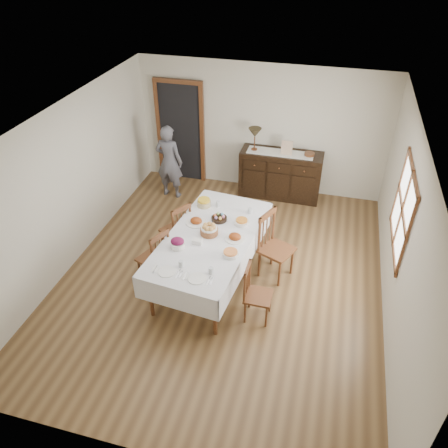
% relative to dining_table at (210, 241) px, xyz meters
% --- Properties ---
extents(ground, '(6.00, 6.00, 0.00)m').
position_rel_dining_table_xyz_m(ground, '(0.16, 0.11, -0.75)').
color(ground, brown).
extents(room_shell, '(5.02, 6.02, 2.65)m').
position_rel_dining_table_xyz_m(room_shell, '(0.01, 0.53, 0.89)').
color(room_shell, white).
rests_on(room_shell, ground).
extents(dining_table, '(1.51, 2.58, 0.84)m').
position_rel_dining_table_xyz_m(dining_table, '(0.00, 0.00, 0.00)').
color(dining_table, silver).
rests_on(dining_table, ground).
extents(chair_left_near, '(0.54, 0.54, 0.99)m').
position_rel_dining_table_xyz_m(chair_left_near, '(-0.80, -0.29, -0.25)').
color(chair_left_near, brown).
rests_on(chair_left_near, ground).
extents(chair_left_far, '(0.57, 0.57, 1.00)m').
position_rel_dining_table_xyz_m(chair_left_far, '(-0.72, 0.48, -0.24)').
color(chair_left_far, brown).
rests_on(chair_left_far, ground).
extents(chair_right_near, '(0.38, 0.38, 0.91)m').
position_rel_dining_table_xyz_m(chair_right_near, '(0.83, -0.63, -0.29)').
color(chair_right_near, brown).
rests_on(chair_right_near, ground).
extents(chair_right_far, '(0.61, 0.61, 1.13)m').
position_rel_dining_table_xyz_m(chair_right_far, '(0.92, 0.37, -0.18)').
color(chair_right_far, brown).
rests_on(chair_right_far, ground).
extents(sideboard, '(1.62, 0.59, 0.97)m').
position_rel_dining_table_xyz_m(sideboard, '(0.65, 2.83, -0.26)').
color(sideboard, black).
rests_on(sideboard, ground).
extents(person, '(0.53, 0.36, 1.63)m').
position_rel_dining_table_xyz_m(person, '(-1.52, 2.27, 0.07)').
color(person, '#555660').
rests_on(person, ground).
extents(bread_basket, '(0.27, 0.27, 0.17)m').
position_rel_dining_table_xyz_m(bread_basket, '(-0.03, 0.05, 0.17)').
color(bread_basket, brown).
rests_on(bread_basket, dining_table).
extents(egg_basket, '(0.25, 0.25, 0.11)m').
position_rel_dining_table_xyz_m(egg_basket, '(0.02, 0.44, 0.13)').
color(egg_basket, black).
rests_on(egg_basket, dining_table).
extents(ham_platter_a, '(0.33, 0.33, 0.11)m').
position_rel_dining_table_xyz_m(ham_platter_a, '(-0.31, 0.28, 0.12)').
color(ham_platter_a, white).
rests_on(ham_platter_a, dining_table).
extents(ham_platter_b, '(0.31, 0.31, 0.11)m').
position_rel_dining_table_xyz_m(ham_platter_b, '(0.37, 0.03, 0.13)').
color(ham_platter_b, white).
rests_on(ham_platter_b, dining_table).
extents(beet_bowl, '(0.21, 0.21, 0.17)m').
position_rel_dining_table_xyz_m(beet_bowl, '(-0.38, -0.38, 0.17)').
color(beet_bowl, white).
rests_on(beet_bowl, dining_table).
extents(carrot_bowl, '(0.23, 0.23, 0.09)m').
position_rel_dining_table_xyz_m(carrot_bowl, '(0.38, 0.43, 0.14)').
color(carrot_bowl, white).
rests_on(carrot_bowl, dining_table).
extents(pineapple_bowl, '(0.23, 0.23, 0.13)m').
position_rel_dining_table_xyz_m(pineapple_bowl, '(-0.34, 0.78, 0.16)').
color(pineapple_bowl, tan).
rests_on(pineapple_bowl, dining_table).
extents(casserole_dish, '(0.23, 0.23, 0.08)m').
position_rel_dining_table_xyz_m(casserole_dish, '(0.41, -0.37, 0.13)').
color(casserole_dish, white).
rests_on(casserole_dish, dining_table).
extents(butter_dish, '(0.15, 0.10, 0.07)m').
position_rel_dining_table_xyz_m(butter_dish, '(-0.13, -0.22, 0.13)').
color(butter_dish, white).
rests_on(butter_dish, dining_table).
extents(setting_left, '(0.43, 0.31, 0.10)m').
position_rel_dining_table_xyz_m(setting_left, '(-0.30, -0.88, 0.12)').
color(setting_left, white).
rests_on(setting_left, dining_table).
extents(setting_right, '(0.43, 0.31, 0.10)m').
position_rel_dining_table_xyz_m(setting_right, '(0.14, -0.90, 0.12)').
color(setting_right, white).
rests_on(setting_right, dining_table).
extents(glass_far_a, '(0.06, 0.06, 0.10)m').
position_rel_dining_table_xyz_m(glass_far_a, '(-0.11, 0.81, 0.15)').
color(glass_far_a, silver).
rests_on(glass_far_a, dining_table).
extents(glass_far_b, '(0.07, 0.07, 0.09)m').
position_rel_dining_table_xyz_m(glass_far_b, '(0.44, 0.76, 0.14)').
color(glass_far_b, silver).
rests_on(glass_far_b, dining_table).
extents(runner, '(1.30, 0.35, 0.01)m').
position_rel_dining_table_xyz_m(runner, '(0.61, 2.80, 0.23)').
color(runner, white).
rests_on(runner, sideboard).
extents(table_lamp, '(0.26, 0.26, 0.46)m').
position_rel_dining_table_xyz_m(table_lamp, '(0.09, 2.80, 0.58)').
color(table_lamp, brown).
rests_on(table_lamp, sideboard).
extents(picture_frame, '(0.22, 0.08, 0.28)m').
position_rel_dining_table_xyz_m(picture_frame, '(0.74, 2.76, 0.37)').
color(picture_frame, tan).
rests_on(picture_frame, sideboard).
extents(deco_bowl, '(0.20, 0.20, 0.06)m').
position_rel_dining_table_xyz_m(deco_bowl, '(1.18, 2.83, 0.26)').
color(deco_bowl, brown).
rests_on(deco_bowl, sideboard).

